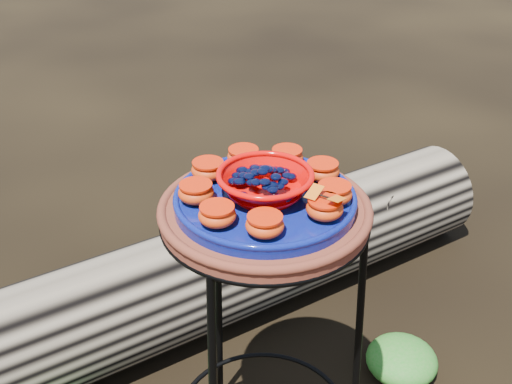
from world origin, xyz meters
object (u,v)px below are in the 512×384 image
plant_stand (264,354)px  driftwood_log (242,262)px  cobalt_plate (265,201)px  red_bowl (265,185)px  terracotta_saucer (265,213)px

plant_stand → driftwood_log: 0.62m
driftwood_log → cobalt_plate: bearing=-115.1°
red_bowl → driftwood_log: bearing=64.9°
plant_stand → terracotta_saucer: 0.37m
terracotta_saucer → cobalt_plate: bearing=0.0°
plant_stand → red_bowl: red_bowl is taller
cobalt_plate → driftwood_log: bearing=64.9°
plant_stand → red_bowl: size_ratio=4.09×
terracotta_saucer → red_bowl: (0.00, 0.00, 0.06)m
terracotta_saucer → red_bowl: bearing=0.0°
red_bowl → driftwood_log: (0.25, 0.53, -0.62)m
plant_stand → cobalt_plate: (0.00, 0.00, 0.39)m
red_bowl → driftwood_log: red_bowl is taller
plant_stand → cobalt_plate: 0.39m
cobalt_plate → driftwood_log: size_ratio=0.20×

